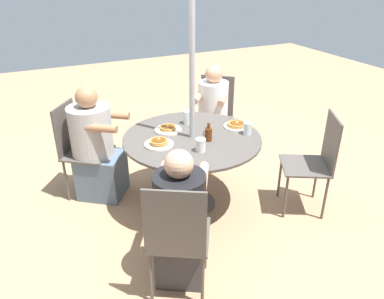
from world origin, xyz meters
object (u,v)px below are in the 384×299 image
at_px(patio_chair_north, 215,112).
at_px(diner_south, 180,223).
at_px(pancake_plate_a, 159,143).
at_px(pancake_plate_b, 237,125).
at_px(coffee_cup, 201,145).
at_px(drinking_glass_b, 247,129).
at_px(patio_chair_east, 78,145).
at_px(patio_chair_south, 177,234).
at_px(patio_chair_west, 316,158).
at_px(diner_north, 212,119).
at_px(diner_east, 96,149).
at_px(syrup_bottle, 208,134).
at_px(pancake_plate_c, 168,129).
at_px(patio_table, 192,148).
at_px(drinking_glass_a, 187,117).

distance_m(patio_chair_north, diner_south, 2.06).
bearing_deg(pancake_plate_a, pancake_plate_b, -176.57).
height_order(coffee_cup, drinking_glass_b, drinking_glass_b).
bearing_deg(patio_chair_east, patio_chair_south, 47.90).
relative_size(patio_chair_west, drinking_glass_b, 8.33).
bearing_deg(diner_north, diner_east, 46.80).
xyz_separation_m(diner_north, diner_east, (1.36, 0.18, -0.01)).
bearing_deg(coffee_cup, syrup_bottle, -134.43).
xyz_separation_m(patio_chair_north, coffee_cup, (0.77, 1.15, 0.24)).
bearing_deg(drinking_glass_b, syrup_bottle, -5.15).
height_order(syrup_bottle, drinking_glass_b, syrup_bottle).
bearing_deg(syrup_bottle, patio_chair_east, -38.13).
relative_size(diner_north, pancake_plate_b, 4.52).
relative_size(patio_chair_south, pancake_plate_c, 3.79).
height_order(patio_chair_west, pancake_plate_c, patio_chair_west).
bearing_deg(patio_table, patio_chair_west, 151.19).
bearing_deg(syrup_bottle, drinking_glass_a, -88.96).
height_order(diner_north, pancake_plate_c, diner_north).
bearing_deg(patio_chair_east, diner_north, 128.75).
bearing_deg(coffee_cup, drinking_glass_a, -104.04).
relative_size(patio_table, diner_east, 1.11).
relative_size(pancake_plate_b, syrup_bottle, 1.50).
relative_size(diner_north, patio_chair_east, 1.19).
relative_size(patio_chair_west, coffee_cup, 8.54).
distance_m(patio_chair_north, pancake_plate_c, 1.09).
bearing_deg(diner_east, pancake_plate_c, 97.64).
xyz_separation_m(patio_chair_south, coffee_cup, (-0.51, -0.69, 0.24)).
bearing_deg(pancake_plate_b, diner_south, 41.16).
bearing_deg(patio_chair_north, patio_chair_west, 140.29).
height_order(pancake_plate_a, drinking_glass_b, drinking_glass_b).
bearing_deg(pancake_plate_c, patio_chair_south, 70.42).
height_order(patio_chair_south, drinking_glass_a, patio_chair_south).
bearing_deg(syrup_bottle, patio_chair_south, 51.77).
distance_m(patio_chair_south, pancake_plate_a, 0.99).
bearing_deg(diner_north, syrup_bottle, 99.05).
bearing_deg(pancake_plate_b, pancake_plate_c, -18.24).
bearing_deg(patio_table, drinking_glass_a, -106.89).
bearing_deg(diner_north, patio_chair_west, 146.11).
distance_m(diner_north, diner_east, 1.38).
height_order(diner_east, patio_chair_west, diner_east).
relative_size(diner_south, drinking_glass_b, 9.48).
relative_size(patio_chair_north, diner_east, 0.84).
relative_size(drinking_glass_a, drinking_glass_b, 1.16).
relative_size(patio_chair_east, pancake_plate_b, 3.79).
bearing_deg(pancake_plate_b, patio_chair_south, 43.44).
relative_size(patio_chair_north, coffee_cup, 8.54).
xyz_separation_m(diner_east, syrup_bottle, (-0.86, 0.68, 0.28)).
distance_m(diner_north, patio_chair_east, 1.51).
xyz_separation_m(patio_chair_north, patio_chair_east, (1.62, 0.21, 0.00)).
relative_size(diner_east, syrup_bottle, 6.80).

